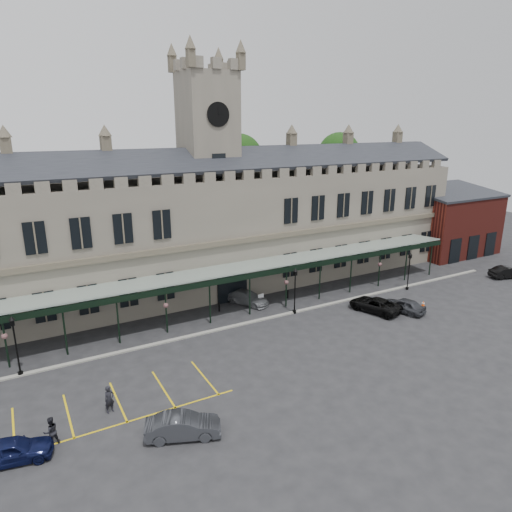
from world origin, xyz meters
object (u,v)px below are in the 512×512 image
lamp_post_mid (295,287)px  car_left_b (183,426)px  station_building (211,229)px  traffic_cone (423,304)px  car_right_b (508,272)px  lamp_post_left (15,341)px  sign_board (261,300)px  person_b (51,431)px  car_van (375,305)px  car_left_a (12,450)px  lamp_post_right (409,268)px  person_a (109,399)px  clock_tower (209,165)px  car_right_a (404,305)px  car_taxi (247,298)px

lamp_post_mid → car_left_b: bearing=-142.6°
station_building → traffic_cone: station_building is taller
lamp_post_mid → traffic_cone: size_ratio=7.07×
car_right_b → lamp_post_left: bearing=103.6°
lamp_post_left → sign_board: bearing=8.2°
station_building → traffic_cone: bearing=-44.5°
person_b → car_van: bearing=176.1°
car_left_a → traffic_cone: bearing=-72.8°
lamp_post_right → lamp_post_left: bearing=179.0°
station_building → person_a: bearing=-129.5°
clock_tower → car_right_a: 23.63m
car_left_a → person_b: 2.00m
car_right_b → person_b: size_ratio=2.45×
car_left_b → person_a: bearing=56.6°
person_a → sign_board: bearing=12.7°
lamp_post_mid → car_right_b: 27.47m
clock_tower → car_left_a: clock_tower is taller
lamp_post_right → traffic_cone: (-2.36, -4.28, -2.15)m
station_building → car_left_b: station_building is taller
sign_board → car_left_a: 25.31m
lamp_post_right → car_right_a: size_ratio=1.03×
lamp_post_mid → clock_tower: bearing=109.7°
car_left_b → car_van: car_left_b is taller
station_building → traffic_cone: (15.59, -15.31, -6.16)m
station_building → car_left_a: 28.72m
lamp_post_right → car_left_b: 31.54m
car_left_a → person_a: 5.74m
station_building → lamp_post_left: bearing=-151.8°
car_van → clock_tower: bearing=-71.3°
car_van → person_a: size_ratio=2.77×
lamp_post_left → car_right_b: (50.34, -3.47, -2.03)m
lamp_post_left → car_left_a: size_ratio=1.14×
traffic_cone → person_b: person_b is taller
station_building → car_left_a: size_ratio=15.00×
lamp_post_mid → sign_board: (-1.81, 3.23, -2.06)m
clock_tower → car_left_b: clock_tower is taller
traffic_cone → sign_board: size_ratio=0.54×
sign_board → person_b: bearing=-158.5°
station_building → person_a: 23.71m
station_building → car_right_b: bearing=-24.0°
lamp_post_mid → car_van: lamp_post_mid is taller
station_building → person_b: size_ratio=35.51×
car_left_a → car_right_b: same height
station_building → person_b: bearing=-133.2°
clock_tower → lamp_post_left: (-19.34, -10.45, -10.40)m
lamp_post_mid → car_left_b: size_ratio=1.04×
car_right_b → person_b: (-49.12, -5.43, 0.16)m
car_taxi → car_van: 12.27m
clock_tower → lamp_post_left: clock_tower is taller
car_van → person_b: person_b is taller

